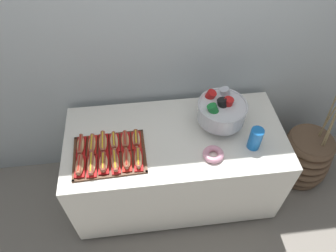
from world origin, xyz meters
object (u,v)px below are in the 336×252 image
at_px(donut, 213,154).
at_px(hot_dog_4, 127,160).
at_px(hot_dog_10, 125,140).
at_px(hot_dog_3, 115,161).
at_px(hot_dog_8, 103,143).
at_px(hot_dog_9, 114,142).
at_px(hot_dog_11, 136,139).
at_px(buffet_table, 175,165).
at_px(hot_dog_0, 80,166).
at_px(serving_tray, 110,155).
at_px(hot_dog_2, 104,163).
at_px(hot_dog_1, 92,164).
at_px(cup_stack, 255,139).
at_px(hot_dog_5, 138,159).
at_px(hot_dog_6, 81,145).
at_px(hot_dog_7, 92,144).
at_px(floor_vase, 303,157).
at_px(punch_bowl, 221,110).

bearing_deg(donut, hot_dog_4, 178.86).
relative_size(hot_dog_10, donut, 1.12).
bearing_deg(hot_dog_10, hot_dog_3, -112.65).
bearing_deg(hot_dog_8, hot_dog_10, 1.79).
bearing_deg(hot_dog_9, hot_dog_3, -88.21).
distance_m(hot_dog_4, hot_dog_11, 0.18).
distance_m(buffet_table, hot_dog_0, 0.78).
relative_size(serving_tray, hot_dog_2, 3.15).
relative_size(hot_dog_0, hot_dog_1, 0.91).
bearing_deg(cup_stack, buffet_table, 163.96).
relative_size(hot_dog_4, donut, 1.13).
bearing_deg(hot_dog_2, hot_dog_9, 67.35).
height_order(hot_dog_5, donut, hot_dog_5).
xyz_separation_m(buffet_table, hot_dog_6, (-0.65, -0.03, 0.39)).
bearing_deg(hot_dog_11, hot_dog_10, -178.21).
height_order(hot_dog_7, hot_dog_9, hot_dog_9).
relative_size(hot_dog_1, hot_dog_4, 1.10).
distance_m(buffet_table, hot_dog_7, 0.70).
height_order(buffet_table, donut, donut).
xyz_separation_m(hot_dog_8, hot_dog_10, (0.15, 0.00, -0.00)).
distance_m(serving_tray, hot_dog_10, 0.14).
distance_m(hot_dog_3, hot_dog_4, 0.08).
bearing_deg(hot_dog_4, floor_vase, 9.40).
bearing_deg(hot_dog_8, hot_dog_1, -112.65).
xyz_separation_m(hot_dog_9, hot_dog_10, (0.07, 0.00, -0.00)).
bearing_deg(hot_dog_4, hot_dog_1, -178.21).
height_order(buffet_table, hot_dog_5, hot_dog_5).
bearing_deg(punch_bowl, hot_dog_10, -171.79).
relative_size(hot_dog_9, cup_stack, 0.94).
xyz_separation_m(hot_dog_0, hot_dog_4, (0.30, 0.01, 0.00)).
relative_size(hot_dog_0, hot_dog_8, 0.91).
relative_size(hot_dog_6, donut, 1.20).
relative_size(hot_dog_8, punch_bowl, 0.52).
xyz_separation_m(hot_dog_3, hot_dog_10, (0.07, 0.17, -0.00)).
distance_m(hot_dog_1, hot_dog_11, 0.34).
height_order(hot_dog_5, punch_bowl, punch_bowl).
relative_size(buffet_table, serving_tray, 3.19).
relative_size(floor_vase, hot_dog_5, 5.92).
height_order(hot_dog_8, hot_dog_11, hot_dog_8).
relative_size(hot_dog_10, hot_dog_11, 1.04).
distance_m(hot_dog_0, donut, 0.87).
relative_size(serving_tray, hot_dog_11, 3.23).
xyz_separation_m(buffet_table, hot_dog_1, (-0.57, -0.19, 0.39)).
height_order(buffet_table, hot_dog_0, hot_dog_0).
xyz_separation_m(serving_tray, punch_bowl, (0.79, 0.18, 0.14)).
distance_m(floor_vase, hot_dog_8, 1.75).
distance_m(hot_dog_3, hot_dog_10, 0.18).
height_order(hot_dog_2, hot_dog_7, hot_dog_2).
bearing_deg(hot_dog_11, cup_stack, -9.34).
bearing_deg(punch_bowl, hot_dog_0, -164.39).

